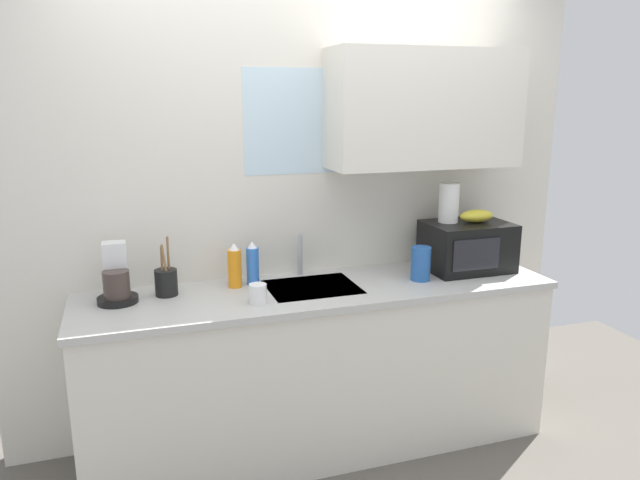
{
  "coord_description": "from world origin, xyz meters",
  "views": [
    {
      "loc": [
        -0.92,
        -2.78,
        1.86
      ],
      "look_at": [
        0.0,
        0.0,
        1.15
      ],
      "focal_mm": 33.52,
      "sensor_mm": 36.0,
      "label": 1
    }
  ],
  "objects_px": {
    "coffee_maker": "(116,280)",
    "utensil_crock": "(166,281)",
    "paper_towel_roll": "(449,203)",
    "cereal_canister": "(421,264)",
    "dish_soap_bottle_orange": "(235,266)",
    "microwave": "(467,246)",
    "mug_white": "(258,294)",
    "dish_soap_bottle_blue": "(253,264)",
    "banana_bunch": "(477,216)"
  },
  "relations": [
    {
      "from": "dish_soap_bottle_blue",
      "to": "dish_soap_bottle_orange",
      "type": "bearing_deg",
      "value": -171.19
    },
    {
      "from": "banana_bunch",
      "to": "dish_soap_bottle_blue",
      "type": "relative_size",
      "value": 0.87
    },
    {
      "from": "dish_soap_bottle_orange",
      "to": "cereal_canister",
      "type": "distance_m",
      "value": 0.98
    },
    {
      "from": "microwave",
      "to": "dish_soap_bottle_orange",
      "type": "height_order",
      "value": "microwave"
    },
    {
      "from": "dish_soap_bottle_orange",
      "to": "paper_towel_roll",
      "type": "bearing_deg",
      "value": -2.09
    },
    {
      "from": "banana_bunch",
      "to": "mug_white",
      "type": "height_order",
      "value": "banana_bunch"
    },
    {
      "from": "banana_bunch",
      "to": "paper_towel_roll",
      "type": "distance_m",
      "value": 0.18
    },
    {
      "from": "dish_soap_bottle_blue",
      "to": "dish_soap_bottle_orange",
      "type": "height_order",
      "value": "same"
    },
    {
      "from": "dish_soap_bottle_orange",
      "to": "utensil_crock",
      "type": "xyz_separation_m",
      "value": [
        -0.34,
        -0.02,
        -0.04
      ]
    },
    {
      "from": "mug_white",
      "to": "coffee_maker",
      "type": "bearing_deg",
      "value": 158.54
    },
    {
      "from": "banana_bunch",
      "to": "mug_white",
      "type": "bearing_deg",
      "value": -171.64
    },
    {
      "from": "dish_soap_bottle_blue",
      "to": "utensil_crock",
      "type": "relative_size",
      "value": 0.78
    },
    {
      "from": "mug_white",
      "to": "banana_bunch",
      "type": "bearing_deg",
      "value": 8.36
    },
    {
      "from": "paper_towel_roll",
      "to": "mug_white",
      "type": "xyz_separation_m",
      "value": [
        -1.14,
        -0.24,
        -0.33
      ]
    },
    {
      "from": "coffee_maker",
      "to": "utensil_crock",
      "type": "xyz_separation_m",
      "value": [
        0.23,
        0.01,
        -0.03
      ]
    },
    {
      "from": "banana_bunch",
      "to": "dish_soap_bottle_orange",
      "type": "relative_size",
      "value": 0.86
    },
    {
      "from": "dish_soap_bottle_orange",
      "to": "cereal_canister",
      "type": "bearing_deg",
      "value": -11.41
    },
    {
      "from": "banana_bunch",
      "to": "utensil_crock",
      "type": "xyz_separation_m",
      "value": [
        -1.69,
        0.07,
        -0.23
      ]
    },
    {
      "from": "coffee_maker",
      "to": "paper_towel_roll",
      "type": "bearing_deg",
      "value": -0.27
    },
    {
      "from": "mug_white",
      "to": "dish_soap_bottle_orange",
      "type": "bearing_deg",
      "value": 101.32
    },
    {
      "from": "microwave",
      "to": "utensil_crock",
      "type": "distance_m",
      "value": 1.65
    },
    {
      "from": "microwave",
      "to": "cereal_canister",
      "type": "relative_size",
      "value": 2.53
    },
    {
      "from": "microwave",
      "to": "mug_white",
      "type": "height_order",
      "value": "microwave"
    },
    {
      "from": "dish_soap_bottle_blue",
      "to": "mug_white",
      "type": "bearing_deg",
      "value": -97.63
    },
    {
      "from": "banana_bunch",
      "to": "coffee_maker",
      "type": "height_order",
      "value": "banana_bunch"
    },
    {
      "from": "coffee_maker",
      "to": "microwave",
      "type": "bearing_deg",
      "value": -1.83
    },
    {
      "from": "cereal_canister",
      "to": "microwave",
      "type": "bearing_deg",
      "value": 16.17
    },
    {
      "from": "mug_white",
      "to": "utensil_crock",
      "type": "relative_size",
      "value": 0.32
    },
    {
      "from": "dish_soap_bottle_blue",
      "to": "utensil_crock",
      "type": "distance_m",
      "value": 0.44
    },
    {
      "from": "coffee_maker",
      "to": "cereal_canister",
      "type": "distance_m",
      "value": 1.54
    },
    {
      "from": "coffee_maker",
      "to": "cereal_canister",
      "type": "relative_size",
      "value": 1.54
    },
    {
      "from": "coffee_maker",
      "to": "mug_white",
      "type": "height_order",
      "value": "coffee_maker"
    },
    {
      "from": "microwave",
      "to": "dish_soap_bottle_blue",
      "type": "xyz_separation_m",
      "value": [
        -1.2,
        0.11,
        -0.03
      ]
    },
    {
      "from": "paper_towel_roll",
      "to": "utensil_crock",
      "type": "distance_m",
      "value": 1.58
    },
    {
      "from": "microwave",
      "to": "paper_towel_roll",
      "type": "relative_size",
      "value": 2.09
    },
    {
      "from": "microwave",
      "to": "dish_soap_bottle_orange",
      "type": "bearing_deg",
      "value": 175.81
    },
    {
      "from": "dish_soap_bottle_blue",
      "to": "utensil_crock",
      "type": "height_order",
      "value": "utensil_crock"
    },
    {
      "from": "paper_towel_roll",
      "to": "dish_soap_bottle_blue",
      "type": "bearing_deg",
      "value": 176.95
    },
    {
      "from": "cereal_canister",
      "to": "utensil_crock",
      "type": "height_order",
      "value": "utensil_crock"
    },
    {
      "from": "paper_towel_roll",
      "to": "microwave",
      "type": "bearing_deg",
      "value": -27.38
    },
    {
      "from": "paper_towel_roll",
      "to": "coffee_maker",
      "type": "xyz_separation_m",
      "value": [
        -1.77,
        0.01,
        -0.28
      ]
    },
    {
      "from": "paper_towel_roll",
      "to": "dish_soap_bottle_orange",
      "type": "height_order",
      "value": "paper_towel_roll"
    },
    {
      "from": "microwave",
      "to": "mug_white",
      "type": "bearing_deg",
      "value": -171.38
    },
    {
      "from": "paper_towel_roll",
      "to": "utensil_crock",
      "type": "relative_size",
      "value": 0.75
    },
    {
      "from": "coffee_maker",
      "to": "dish_soap_bottle_orange",
      "type": "bearing_deg",
      "value": 3.53
    },
    {
      "from": "cereal_canister",
      "to": "mug_white",
      "type": "height_order",
      "value": "cereal_canister"
    },
    {
      "from": "paper_towel_roll",
      "to": "banana_bunch",
      "type": "bearing_deg",
      "value": -18.43
    },
    {
      "from": "banana_bunch",
      "to": "paper_towel_roll",
      "type": "xyz_separation_m",
      "value": [
        -0.15,
        0.05,
        0.08
      ]
    },
    {
      "from": "paper_towel_roll",
      "to": "cereal_canister",
      "type": "height_order",
      "value": "paper_towel_roll"
    },
    {
      "from": "coffee_maker",
      "to": "utensil_crock",
      "type": "distance_m",
      "value": 0.23
    }
  ]
}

